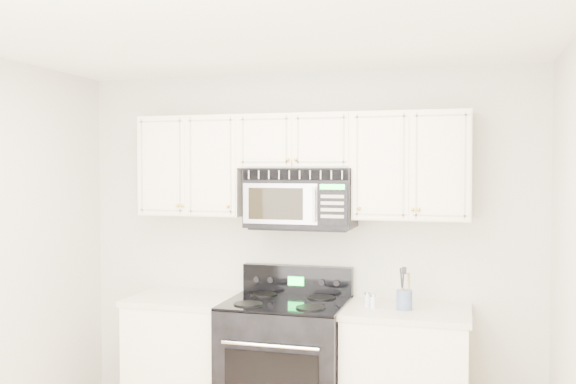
% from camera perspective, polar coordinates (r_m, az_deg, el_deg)
% --- Properties ---
extents(room, '(3.51, 3.51, 2.61)m').
position_cam_1_polar(room, '(3.24, -6.27, -8.16)').
color(room, '#A0834C').
rests_on(room, ground).
extents(base_cabinet_left, '(0.86, 0.65, 0.92)m').
position_cam_1_polar(base_cabinet_left, '(5.03, -8.66, -14.66)').
color(base_cabinet_left, white).
rests_on(base_cabinet_left, ground).
extents(base_cabinet_right, '(0.86, 0.65, 0.92)m').
position_cam_1_polar(base_cabinet_right, '(4.64, 10.44, -16.13)').
color(base_cabinet_right, white).
rests_on(base_cabinet_right, ground).
extents(range, '(0.84, 0.76, 1.14)m').
position_cam_1_polar(range, '(4.73, -0.17, -15.01)').
color(range, black).
rests_on(range, ground).
extents(upper_cabinets, '(2.44, 0.37, 0.75)m').
position_cam_1_polar(upper_cabinets, '(4.69, 0.94, 2.80)').
color(upper_cabinets, white).
rests_on(upper_cabinets, ground).
extents(microwave, '(0.77, 0.44, 0.43)m').
position_cam_1_polar(microwave, '(4.66, 1.18, -0.51)').
color(microwave, black).
rests_on(microwave, ground).
extents(utensil_crock, '(0.11, 0.11, 0.29)m').
position_cam_1_polar(utensil_crock, '(4.47, 10.31, -9.30)').
color(utensil_crock, slate).
rests_on(utensil_crock, base_cabinet_right).
extents(shaker_salt, '(0.04, 0.04, 0.10)m').
position_cam_1_polar(shaker_salt, '(4.53, 7.08, -9.43)').
color(shaker_salt, silver).
rests_on(shaker_salt, base_cabinet_right).
extents(shaker_pepper, '(0.04, 0.04, 0.10)m').
position_cam_1_polar(shaker_pepper, '(4.48, 7.56, -9.60)').
color(shaker_pepper, silver).
rests_on(shaker_pepper, base_cabinet_right).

